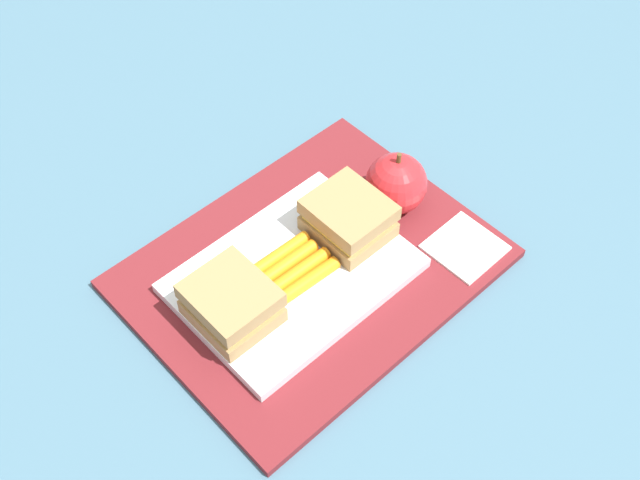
{
  "coord_description": "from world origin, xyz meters",
  "views": [
    {
      "loc": [
        -0.33,
        -0.37,
        0.67
      ],
      "look_at": [
        0.01,
        0.0,
        0.04
      ],
      "focal_mm": 44.69,
      "sensor_mm": 36.0,
      "label": 1
    }
  ],
  "objects_px": {
    "sandwich_half_left": "(232,303)",
    "apple": "(394,182)",
    "food_tray": "(293,275)",
    "sandwich_half_right": "(349,218)",
    "paper_napkin": "(465,247)",
    "carrot_sticks_bundle": "(293,268)"
  },
  "relations": [
    {
      "from": "sandwich_half_left",
      "to": "carrot_sticks_bundle",
      "type": "bearing_deg",
      "value": -0.27
    },
    {
      "from": "apple",
      "to": "paper_napkin",
      "type": "distance_m",
      "value": 0.1
    },
    {
      "from": "food_tray",
      "to": "sandwich_half_left",
      "type": "height_order",
      "value": "sandwich_half_left"
    },
    {
      "from": "sandwich_half_left",
      "to": "sandwich_half_right",
      "type": "distance_m",
      "value": 0.16
    },
    {
      "from": "food_tray",
      "to": "sandwich_half_left",
      "type": "xyz_separation_m",
      "value": [
        -0.08,
        0.0,
        0.03
      ]
    },
    {
      "from": "sandwich_half_right",
      "to": "carrot_sticks_bundle",
      "type": "distance_m",
      "value": 0.08
    },
    {
      "from": "sandwich_half_left",
      "to": "apple",
      "type": "xyz_separation_m",
      "value": [
        0.23,
        0.0,
        -0.0
      ]
    },
    {
      "from": "sandwich_half_right",
      "to": "apple",
      "type": "relative_size",
      "value": 1.02
    },
    {
      "from": "sandwich_half_left",
      "to": "food_tray",
      "type": "bearing_deg",
      "value": 0.0
    },
    {
      "from": "sandwich_half_right",
      "to": "apple",
      "type": "distance_m",
      "value": 0.07
    },
    {
      "from": "food_tray",
      "to": "carrot_sticks_bundle",
      "type": "xyz_separation_m",
      "value": [
        0.0,
        -0.0,
        0.01
      ]
    },
    {
      "from": "paper_napkin",
      "to": "sandwich_half_left",
      "type": "bearing_deg",
      "value": 158.41
    },
    {
      "from": "sandwich_half_right",
      "to": "sandwich_half_left",
      "type": "bearing_deg",
      "value": 180.0
    },
    {
      "from": "sandwich_half_left",
      "to": "paper_napkin",
      "type": "relative_size",
      "value": 1.14
    },
    {
      "from": "carrot_sticks_bundle",
      "to": "apple",
      "type": "relative_size",
      "value": 0.99
    },
    {
      "from": "sandwich_half_right",
      "to": "food_tray",
      "type": "bearing_deg",
      "value": 180.0
    },
    {
      "from": "sandwich_half_left",
      "to": "apple",
      "type": "distance_m",
      "value": 0.23
    },
    {
      "from": "food_tray",
      "to": "paper_napkin",
      "type": "height_order",
      "value": "food_tray"
    },
    {
      "from": "sandwich_half_right",
      "to": "paper_napkin",
      "type": "xyz_separation_m",
      "value": [
        0.08,
        -0.09,
        -0.03
      ]
    },
    {
      "from": "carrot_sticks_bundle",
      "to": "sandwich_half_left",
      "type": "bearing_deg",
      "value": 179.73
    },
    {
      "from": "carrot_sticks_bundle",
      "to": "paper_napkin",
      "type": "height_order",
      "value": "carrot_sticks_bundle"
    },
    {
      "from": "food_tray",
      "to": "sandwich_half_right",
      "type": "distance_m",
      "value": 0.08
    }
  ]
}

